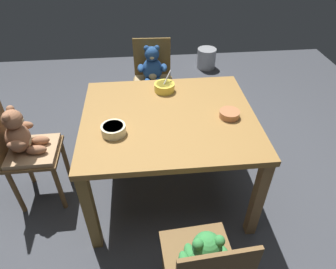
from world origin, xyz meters
The scene contains 9 objects.
ground_plane centered at (0.00, 0.00, -0.02)m, with size 5.20×5.20×0.04m.
dining_table centered at (0.00, 0.00, 0.64)m, with size 1.18×1.02×0.74m.
teddy_chair_near_left centered at (-1.02, 0.03, 0.54)m, with size 0.37×0.37×0.85m.
teddy_chair_far_center centered at (-0.06, 0.94, 0.54)m, with size 0.41×0.41×0.86m.
teddy_chair_near_front centered at (0.08, -0.96, 0.53)m, with size 0.39×0.44×0.88m.
porridge_bowl_yellow_far_center centered at (0.00, 0.33, 0.77)m, with size 0.15×0.15×0.14m.
porridge_bowl_cream_near_left centered at (-0.36, -0.16, 0.77)m, with size 0.16×0.16×0.06m.
porridge_bowl_terracotta_near_right centered at (0.41, -0.05, 0.76)m, with size 0.14×0.14×0.05m.
metal_pail centered at (0.74, 2.15, 0.13)m, with size 0.26×0.26×0.27m, color #93969B.
Camera 1 is at (-0.17, -1.66, 1.92)m, focal length 32.05 mm.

